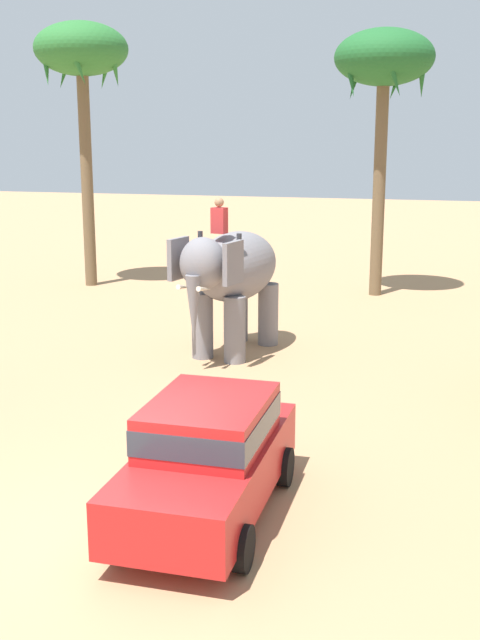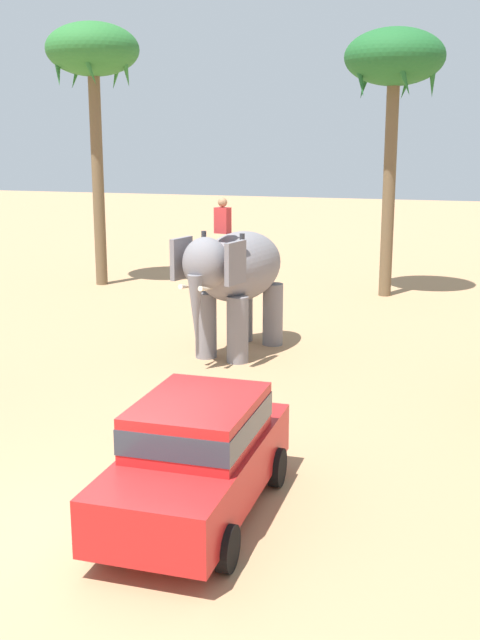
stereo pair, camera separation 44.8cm
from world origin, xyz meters
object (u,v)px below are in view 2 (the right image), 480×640
object	(u,v)px
car_sedan_foreground	(197,453)
palm_tree_left_of_road	(93,58)
elephant_with_mahout	(235,274)
palm_tree_behind_elephant	(394,66)

from	to	relation	value
car_sedan_foreground	palm_tree_left_of_road	size ratio (longest dim) A/B	0.45
car_sedan_foreground	palm_tree_left_of_road	bearing A→B (deg)	121.43
elephant_with_mahout	palm_tree_behind_elephant	xyz separation A→B (m)	(2.60, 8.45, 5.47)
palm_tree_behind_elephant	palm_tree_left_of_road	bearing A→B (deg)	-174.36
palm_tree_behind_elephant	palm_tree_left_of_road	size ratio (longest dim) A/B	0.95
palm_tree_behind_elephant	elephant_with_mahout	bearing A→B (deg)	-107.13
car_sedan_foreground	palm_tree_left_of_road	xyz separation A→B (m)	(-9.64, 15.77, 6.94)
palm_tree_behind_elephant	car_sedan_foreground	bearing A→B (deg)	-91.67
elephant_with_mahout	palm_tree_behind_elephant	distance (m)	10.40
elephant_with_mahout	palm_tree_left_of_road	distance (m)	12.11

